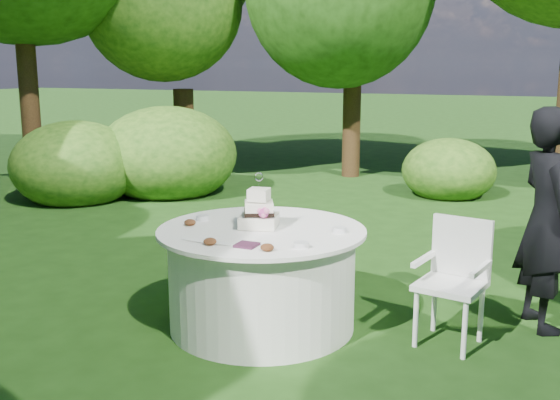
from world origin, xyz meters
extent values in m
plane|color=#193A0F|center=(0.00, 0.00, 0.00)|extent=(80.00, 80.00, 0.00)
cube|color=#401B31|center=(0.11, -0.48, 0.78)|extent=(0.14, 0.14, 0.02)
ellipsoid|color=white|center=(-0.15, -0.50, 0.78)|extent=(0.48, 0.07, 0.01)
imported|color=black|center=(1.95, 0.84, 0.84)|extent=(0.64, 0.73, 1.68)
cylinder|color=silver|center=(0.00, 0.00, 0.37)|extent=(1.40, 1.40, 0.74)
cylinder|color=white|center=(0.00, 0.00, 0.76)|extent=(1.56, 1.56, 0.03)
cube|color=silver|center=(-0.04, 0.03, 0.82)|extent=(0.33, 0.33, 0.09)
cube|color=white|center=(-0.04, 0.03, 0.92)|extent=(0.28, 0.28, 0.09)
cube|color=white|center=(-0.04, 0.03, 1.02)|extent=(0.17, 0.17, 0.09)
cube|color=black|center=(-0.04, 0.03, 0.89)|extent=(0.30, 0.30, 0.03)
sphere|color=#BC3785|center=(0.05, -0.06, 0.91)|extent=(0.07, 0.07, 0.07)
cylinder|color=white|center=(-0.04, 0.03, 1.09)|extent=(0.01, 0.01, 0.05)
torus|color=silver|center=(-0.04, 0.03, 1.16)|extent=(0.07, 0.02, 0.07)
cube|color=silver|center=(1.36, 0.22, 0.44)|extent=(0.51, 0.51, 0.04)
cube|color=silver|center=(1.40, 0.41, 0.68)|extent=(0.43, 0.12, 0.43)
cylinder|color=white|center=(1.16, 0.08, 0.21)|extent=(0.04, 0.04, 0.42)
cylinder|color=white|center=(1.50, 0.02, 0.21)|extent=(0.04, 0.04, 0.42)
cylinder|color=silver|center=(1.23, 0.43, 0.21)|extent=(0.04, 0.04, 0.42)
cylinder|color=silver|center=(1.57, 0.36, 0.21)|extent=(0.04, 0.04, 0.42)
cube|color=white|center=(1.16, 0.26, 0.60)|extent=(0.11, 0.39, 0.04)
cube|color=white|center=(1.57, 0.18, 0.60)|extent=(0.11, 0.39, 0.04)
cylinder|color=white|center=(-0.54, 0.06, 0.79)|extent=(0.10, 0.10, 0.04)
cylinder|color=white|center=(0.57, 0.12, 0.79)|extent=(0.10, 0.10, 0.04)
cylinder|color=white|center=(0.46, -0.37, 0.79)|extent=(0.10, 0.10, 0.04)
ellipsoid|color=#562D16|center=(-0.13, -0.55, 0.79)|extent=(0.09, 0.09, 0.05)
ellipsoid|color=#562D16|center=(-0.54, -0.13, 0.79)|extent=(0.09, 0.09, 0.05)
ellipsoid|color=#562D16|center=(0.29, -0.53, 0.79)|extent=(0.09, 0.09, 0.05)
camera|label=1|loc=(2.00, -4.29, 1.97)|focal=42.00mm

